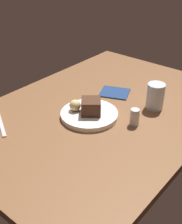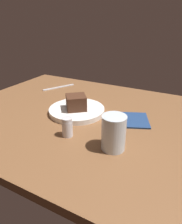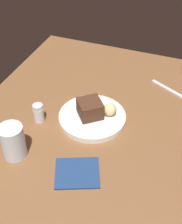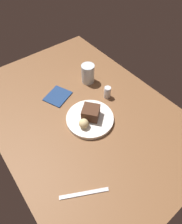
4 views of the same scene
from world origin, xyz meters
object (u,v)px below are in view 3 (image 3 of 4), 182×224
butter_knife (172,91)px  folded_napkin (77,173)px  water_glass (13,141)px  bread_roll (110,109)px  chocolate_cake_slice (90,109)px  salt_shaker (39,113)px  dessert_plate (92,117)px

butter_knife → folded_napkin: 53.26cm
water_glass → butter_knife: 63.78cm
bread_roll → folded_napkin: bread_roll is taller
bread_roll → butter_knife: 29.96cm
chocolate_cake_slice → butter_knife: chocolate_cake_slice is taller
water_glass → folded_napkin: bearing=89.5°
chocolate_cake_slice → folded_napkin: 24.24cm
salt_shaker → butter_knife: (-33.06, 40.24, -3.09)cm
chocolate_cake_slice → salt_shaker: chocolate_cake_slice is taller
water_glass → bread_roll: bearing=139.3°
chocolate_cake_slice → folded_napkin: (23.26, 4.93, -4.74)cm
salt_shaker → folded_napkin: bearing=51.9°
butter_knife → folded_napkin: bearing=97.1°
salt_shaker → butter_knife: size_ratio=0.36×
bread_roll → water_glass: bearing=-40.7°
folded_napkin → bread_roll: bearing=177.1°
dessert_plate → chocolate_cake_slice: 4.07cm
dessert_plate → bread_roll: bearing=113.5°
bread_roll → folded_napkin: (25.92, -1.29, -4.10)cm
chocolate_cake_slice → folded_napkin: bearing=12.0°
salt_shaker → folded_napkin: (16.71, 21.29, -3.04)cm
butter_knife → salt_shaker: bearing=67.3°
dessert_plate → butter_knife: (-26.26, 23.19, -0.79)cm
folded_napkin → butter_knife: bearing=159.2°
bread_roll → water_glass: 33.95cm
butter_knife → chocolate_cake_slice: bearing=75.9°
dessert_plate → chocolate_cake_slice: chocolate_cake_slice is taller
salt_shaker → folded_napkin: 27.24cm
chocolate_cake_slice → bread_roll: size_ratio=1.69×
dessert_plate → butter_knife: size_ratio=1.23×
salt_shaker → butter_knife: 52.17cm
dessert_plate → butter_knife: dessert_plate is taller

